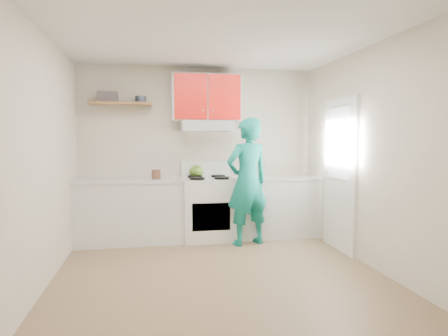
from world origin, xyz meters
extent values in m
plane|color=brown|center=(0.00, 0.00, 0.00)|extent=(3.80, 3.80, 0.00)
cube|color=white|center=(0.00, 0.00, 2.60)|extent=(3.60, 3.80, 0.04)
cube|color=beige|center=(0.00, 1.90, 1.30)|extent=(3.60, 0.04, 2.60)
cube|color=beige|center=(0.00, -1.90, 1.30)|extent=(3.60, 0.04, 2.60)
cube|color=beige|center=(-1.80, 0.00, 1.30)|extent=(0.04, 3.80, 2.60)
cube|color=beige|center=(1.80, 0.00, 1.30)|extent=(0.04, 3.80, 2.60)
cube|color=white|center=(1.78, 0.70, 1.02)|extent=(0.05, 0.85, 2.05)
cube|color=white|center=(1.75, 0.70, 1.45)|extent=(0.01, 0.55, 0.95)
cube|color=silver|center=(-1.04, 1.60, 0.45)|extent=(1.52, 0.60, 0.90)
cube|color=silver|center=(1.14, 1.60, 0.45)|extent=(1.32, 0.60, 0.90)
cube|color=white|center=(0.10, 1.57, 0.46)|extent=(0.76, 0.65, 0.92)
cube|color=silver|center=(0.10, 1.68, 1.70)|extent=(0.76, 0.44, 0.15)
cube|color=red|center=(0.10, 1.73, 2.12)|extent=(1.02, 0.33, 0.70)
cube|color=brown|center=(-1.15, 1.75, 2.02)|extent=(0.90, 0.30, 0.04)
cube|color=#443C41|center=(-1.33, 1.75, 2.11)|extent=(0.28, 0.21, 0.14)
cylinder|color=#333D4C|center=(-0.87, 1.78, 2.09)|extent=(0.21, 0.21, 0.10)
ellipsoid|color=olive|center=(-0.05, 1.81, 1.01)|extent=(0.26, 0.26, 0.18)
cylinder|color=#543324|center=(-0.66, 1.59, 0.98)|extent=(0.16, 0.16, 0.16)
cube|color=olive|center=(0.95, 1.49, 0.91)|extent=(0.36, 0.30, 0.02)
cube|color=red|center=(1.48, 1.60, 0.90)|extent=(0.33, 0.30, 0.01)
imported|color=#0D7769|center=(0.61, 1.17, 0.90)|extent=(0.76, 0.61, 1.80)
camera|label=1|loc=(-0.73, -4.14, 1.52)|focal=31.20mm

